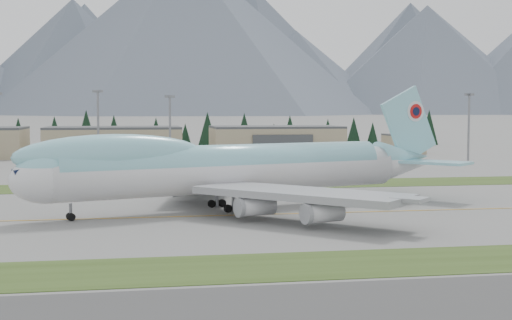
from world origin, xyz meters
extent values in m
plane|color=slate|center=(0.00, 0.00, 0.00)|extent=(7000.00, 7000.00, 0.00)
cube|color=#344A1A|center=(0.00, -38.00, 0.00)|extent=(400.00, 14.00, 0.08)
cube|color=#344A1A|center=(0.00, 45.00, 0.00)|extent=(400.00, 18.00, 0.08)
cube|color=gold|center=(0.00, 0.00, 0.00)|extent=(400.00, 0.40, 0.02)
cylinder|color=silver|center=(9.08, 7.29, 6.46)|extent=(61.65, 25.86, 7.24)
cylinder|color=#86CEDC|center=(8.02, 6.95, 7.80)|extent=(57.24, 23.97, 6.69)
ellipsoid|color=silver|center=(-20.64, -2.19, 6.46)|extent=(13.24, 10.42, 7.24)
ellipsoid|color=#86CEDC|center=(-20.64, -2.19, 7.80)|extent=(11.10, 8.79, 6.14)
ellipsoid|color=#86CEDC|center=(-11.09, 0.86, 9.92)|extent=(31.17, 15.20, 6.69)
cube|color=#0C1433|center=(-24.36, -3.37, 7.91)|extent=(3.16, 3.49, 1.44)
cone|color=silver|center=(44.12, 18.46, 6.46)|extent=(14.90, 10.82, 7.10)
cone|color=#86CEDC|center=(44.12, 18.46, 7.80)|extent=(13.64, 9.88, 6.46)
cube|color=#86CEDC|center=(45.18, 18.80, 14.04)|extent=(13.06, 4.74, 15.38)
cylinder|color=silver|center=(46.32, 19.63, 16.71)|extent=(3.89, 1.43, 4.01)
cylinder|color=red|center=(46.28, 19.74, 16.71)|extent=(2.83, 1.09, 2.90)
cylinder|color=#0C1433|center=(46.25, 19.85, 16.71)|extent=(1.66, 0.72, 1.67)
cube|color=#86CEDC|center=(44.21, 25.51, 7.13)|extent=(8.19, 13.01, 0.51)
cube|color=#86CEDC|center=(48.27, 12.77, 7.13)|extent=(13.22, 13.54, 0.51)
cube|color=#93959A|center=(5.62, 25.49, 4.46)|extent=(16.40, 34.78, 1.11)
cube|color=#93959A|center=(16.79, -9.55, 4.46)|extent=(31.31, 30.93, 1.11)
cylinder|color=silver|center=(2.09, 19.68, 2.34)|extent=(6.37, 4.41, 2.79)
cylinder|color=silver|center=(4.15, 31.21, 2.34)|extent=(6.37, 4.41, 2.79)
cylinder|color=silver|center=(10.55, -6.86, 2.34)|extent=(6.37, 4.41, 2.79)
cylinder|color=silver|center=(18.90, -15.07, 2.34)|extent=(6.37, 4.41, 2.79)
cylinder|color=slate|center=(-17.46, -1.17, 1.34)|extent=(0.62, 0.62, 2.67)
cylinder|color=slate|center=(6.48, 9.97, 1.45)|extent=(0.78, 0.78, 2.90)
cylinder|color=slate|center=(8.51, 3.60, 1.45)|extent=(0.78, 0.78, 2.90)
cylinder|color=slate|center=(11.78, 11.66, 1.45)|extent=(0.78, 0.78, 2.90)
cylinder|color=slate|center=(13.81, 5.29, 1.45)|extent=(0.78, 0.78, 2.90)
cylinder|color=black|center=(-17.32, -1.59, 0.61)|extent=(1.29, 0.74, 1.23)
cylinder|color=black|center=(-17.59, -0.75, 0.61)|extent=(1.29, 0.74, 1.23)
cylinder|color=black|center=(6.48, 9.97, 0.67)|extent=(1.44, 0.94, 1.34)
cylinder|color=black|center=(8.51, 3.60, 0.67)|extent=(1.44, 0.94, 1.34)
cylinder|color=black|center=(11.78, 11.66, 0.67)|extent=(1.44, 0.94, 1.34)
cylinder|color=black|center=(13.81, 5.29, 0.67)|extent=(1.44, 0.94, 1.34)
cube|color=tan|center=(-15.00, 150.00, 5.00)|extent=(48.00, 26.00, 10.00)
cube|color=#3B3E41|center=(-15.00, 150.00, 10.40)|extent=(48.00, 26.00, 0.80)
cube|color=#3B3E41|center=(-15.00, 136.70, 4.00)|extent=(22.08, 0.60, 8.00)
cube|color=tan|center=(45.00, 150.00, 5.00)|extent=(48.00, 26.00, 10.00)
cube|color=#3B3E41|center=(45.00, 150.00, 10.40)|extent=(48.00, 26.00, 0.80)
cube|color=#3B3E41|center=(45.00, 136.70, 4.00)|extent=(22.08, 0.60, 8.00)
cube|color=tan|center=(95.00, 148.00, 3.50)|extent=(14.00, 12.00, 7.00)
cube|color=#3B3E41|center=(95.00, 148.00, 7.30)|extent=(14.00, 12.00, 0.60)
cylinder|color=slate|center=(-18.65, 113.63, 11.13)|extent=(0.70, 0.70, 22.25)
cube|color=slate|center=(-18.65, 113.63, 22.65)|extent=(3.20, 3.20, 0.80)
cylinder|color=slate|center=(3.46, 111.26, 10.33)|extent=(0.70, 0.70, 20.66)
cube|color=slate|center=(3.46, 111.26, 21.06)|extent=(3.20, 3.20, 0.80)
cylinder|color=slate|center=(102.18, 108.44, 10.78)|extent=(0.70, 0.70, 21.56)
cube|color=slate|center=(102.18, 108.44, 21.96)|extent=(3.20, 3.20, 0.80)
imported|color=white|center=(-32.78, 123.70, 0.00)|extent=(2.24, 4.07, 1.31)
imported|color=#BFD435|center=(24.37, 113.71, 0.00)|extent=(4.32, 1.98, 1.37)
imported|color=#B4B3B8|center=(66.86, 136.08, 0.00)|extent=(2.50, 4.48, 1.23)
cone|color=black|center=(-57.17, 208.90, 6.74)|extent=(7.54, 7.54, 13.47)
cone|color=black|center=(-42.23, 211.48, 7.08)|extent=(7.92, 7.92, 14.15)
cone|color=black|center=(-28.39, 209.04, 8.40)|extent=(9.41, 9.41, 16.80)
cone|color=black|center=(-16.45, 209.45, 7.28)|extent=(8.15, 8.15, 14.56)
cone|color=black|center=(2.08, 208.83, 6.70)|extent=(7.50, 7.50, 13.40)
cone|color=black|center=(15.62, 215.50, 5.31)|extent=(5.95, 5.95, 10.62)
cone|color=black|center=(25.48, 211.49, 7.96)|extent=(8.92, 8.92, 15.92)
cone|color=black|center=(42.35, 210.43, 7.74)|extent=(8.67, 8.67, 15.48)
cone|color=black|center=(57.08, 214.80, 5.20)|extent=(5.83, 5.83, 10.40)
cone|color=black|center=(63.54, 209.24, 7.18)|extent=(8.05, 8.05, 14.37)
cone|color=black|center=(81.91, 210.02, 6.33)|extent=(7.09, 7.09, 12.67)
cone|color=black|center=(95.85, 214.23, 6.70)|extent=(7.50, 7.50, 13.40)
cone|color=black|center=(104.23, 211.05, 5.53)|extent=(6.19, 6.19, 11.05)
cone|color=black|center=(120.03, 212.68, 8.39)|extent=(9.40, 9.40, 16.79)
cone|color=black|center=(132.70, 211.38, 8.46)|extent=(9.47, 9.47, 16.92)
cone|color=#47525F|center=(-200.00, 2310.22, 188.64)|extent=(776.46, 776.46, 377.29)
cone|color=white|center=(-200.00, 2310.22, 301.83)|extent=(295.05, 295.05, 150.92)
cone|color=#47525F|center=(150.00, 2127.94, 259.27)|extent=(1193.57, 1193.57, 518.53)
cone|color=#47525F|center=(550.00, 2318.73, 144.73)|extent=(704.04, 704.04, 289.45)
cone|color=white|center=(550.00, 2318.73, 231.56)|extent=(267.54, 267.54, 115.78)
cone|color=#47525F|center=(1000.00, 2246.96, 188.22)|extent=(894.55, 894.55, 376.43)
cone|color=white|center=(1000.00, 2246.96, 301.14)|extent=(339.93, 339.93, 150.57)
cone|color=#47525F|center=(-200.00, 2900.00, 222.95)|extent=(891.78, 891.78, 445.89)
cone|color=white|center=(-200.00, 2900.00, 347.80)|extent=(356.71, 356.71, 196.19)
cone|color=#47525F|center=(500.00, 2900.00, 264.33)|extent=(1057.32, 1057.32, 528.66)
cone|color=white|center=(500.00, 2900.00, 412.36)|extent=(422.93, 422.93, 232.61)
cone|color=#47525F|center=(1200.00, 2900.00, 242.37)|extent=(969.50, 969.50, 484.75)
cone|color=white|center=(1200.00, 2900.00, 378.10)|extent=(387.80, 387.80, 213.29)
camera|label=1|loc=(-7.69, -113.13, 17.16)|focal=50.00mm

